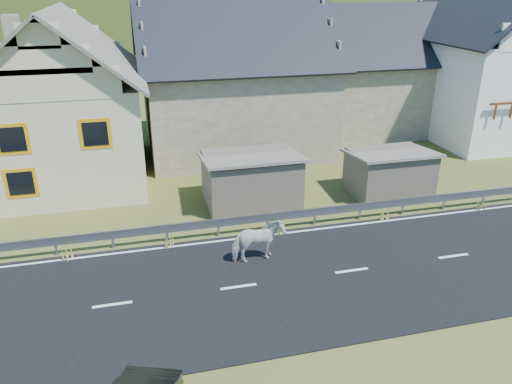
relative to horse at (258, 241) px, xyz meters
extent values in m
plane|color=#3D481B|center=(2.97, -1.45, -0.81)|extent=(160.00, 160.00, 0.00)
cube|color=black|center=(2.97, -1.45, -0.79)|extent=(60.00, 7.00, 0.04)
cube|color=silver|center=(2.97, -1.45, -0.77)|extent=(60.00, 6.60, 0.01)
cube|color=#93969B|center=(2.97, 2.23, -0.23)|extent=(28.00, 0.08, 0.34)
cube|color=#93969B|center=(-7.03, 2.25, -0.46)|extent=(0.10, 0.06, 0.70)
cube|color=#93969B|center=(-5.03, 2.25, -0.46)|extent=(0.10, 0.06, 0.70)
cube|color=#93969B|center=(-3.03, 2.25, -0.46)|extent=(0.10, 0.06, 0.70)
cube|color=#93969B|center=(-1.03, 2.25, -0.46)|extent=(0.10, 0.06, 0.70)
cube|color=#93969B|center=(0.97, 2.25, -0.46)|extent=(0.10, 0.06, 0.70)
cube|color=#93969B|center=(2.97, 2.25, -0.46)|extent=(0.10, 0.06, 0.70)
cube|color=#93969B|center=(4.97, 2.25, -0.46)|extent=(0.10, 0.06, 0.70)
cube|color=#93969B|center=(6.97, 2.25, -0.46)|extent=(0.10, 0.06, 0.70)
cube|color=#93969B|center=(8.97, 2.25, -0.46)|extent=(0.10, 0.06, 0.70)
cube|color=#93969B|center=(10.97, 2.25, -0.46)|extent=(0.10, 0.06, 0.70)
cube|color=#685E50|center=(0.97, 5.05, 0.29)|extent=(4.30, 3.30, 2.40)
cube|color=#685E50|center=(7.47, 4.55, 0.19)|extent=(3.80, 2.90, 2.20)
cube|color=beige|center=(-7.03, 10.55, 1.69)|extent=(7.00, 9.00, 5.00)
cube|color=orange|center=(-8.63, 6.05, 2.59)|extent=(1.30, 0.12, 1.30)
cube|color=orange|center=(-5.43, 6.05, 2.59)|extent=(1.30, 0.12, 1.30)
cube|color=orange|center=(-8.63, 6.05, 0.69)|extent=(1.30, 0.12, 1.30)
cube|color=tan|center=(-9.03, 12.05, 5.75)|extent=(0.70, 0.70, 2.40)
cube|color=tan|center=(1.97, 13.55, 1.69)|extent=(10.00, 9.00, 5.00)
cube|color=tan|center=(11.97, 15.55, 1.49)|extent=(9.00, 8.00, 4.60)
cube|color=white|center=(17.97, 12.55, 2.19)|extent=(8.00, 10.00, 6.00)
ellipsoid|color=black|center=(7.97, 178.55, -20.81)|extent=(440.00, 280.00, 260.00)
imported|color=silver|center=(0.00, 0.00, 0.00)|extent=(1.04, 1.92, 1.55)
camera|label=1|loc=(-3.84, -14.94, 8.51)|focal=35.00mm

